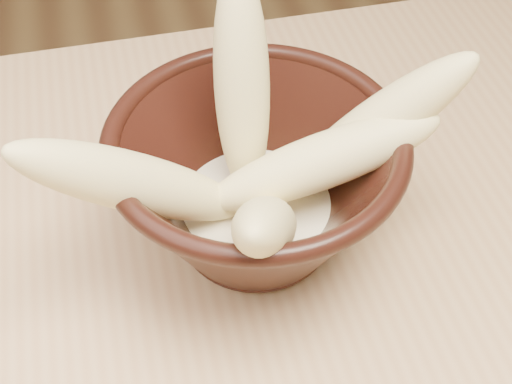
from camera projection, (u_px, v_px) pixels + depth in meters
bowl at (256, 183)px, 0.49m from camera, size 0.20×0.20×0.11m
milk_puddle at (256, 209)px, 0.51m from camera, size 0.12×0.12×0.02m
banana_upright at (242, 86)px, 0.48m from camera, size 0.05×0.09×0.17m
banana_left at (139, 184)px, 0.44m from camera, size 0.17×0.07×0.15m
banana_right at (374, 129)px, 0.48m from camera, size 0.15×0.06×0.14m
banana_across at (320, 162)px, 0.47m from camera, size 0.17×0.05×0.09m
banana_front at (265, 226)px, 0.43m from camera, size 0.08×0.13×0.12m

